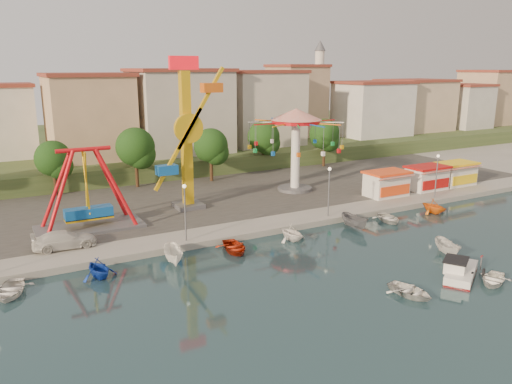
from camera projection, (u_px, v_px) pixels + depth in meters
ground at (346, 281)px, 38.28m from camera, size 200.00×200.00×0.00m
quay_deck at (130, 155)px, 90.87m from camera, size 200.00×100.00×0.60m
asphalt_pad at (197, 191)px, 63.61m from camera, size 90.00×28.00×0.01m
hill_terrace at (123, 145)px, 94.82m from camera, size 200.00×60.00×3.00m
pirate_ship_ride at (87, 191)px, 48.01m from camera, size 10.00×5.00×8.00m
kamikaze_tower at (190, 138)px, 54.06m from camera, size 5.78×3.10×16.50m
wave_swinger at (296, 131)px, 62.15m from camera, size 11.60×11.60×10.40m
booth_left at (386, 183)px, 60.83m from camera, size 5.40×3.78×3.08m
booth_mid at (427, 178)px, 64.06m from camera, size 5.40×3.78×3.08m
booth_right at (456, 173)px, 66.60m from camera, size 5.40×3.78×3.08m
lamp_post_1 at (185, 214)px, 44.82m from camera, size 0.14×0.14×5.00m
lamp_post_2 at (329, 193)px, 52.31m from camera, size 0.14×0.14×5.00m
lamp_post_3 at (436, 177)px, 59.80m from camera, size 0.14×0.14×5.00m
tree_1 at (53, 159)px, 60.30m from camera, size 4.35×4.35×6.80m
tree_2 at (135, 147)px, 64.44m from camera, size 5.02×5.02×7.85m
tree_3 at (211, 146)px, 67.98m from camera, size 4.68×4.68×7.32m
tree_4 at (264, 137)px, 75.16m from camera, size 4.86×4.86×7.60m
tree_5 at (325, 134)px, 78.30m from camera, size 4.83×4.83×7.54m
building_2 at (91, 116)px, 76.48m from camera, size 11.95×9.28×11.23m
building_3 at (183, 120)px, 80.50m from camera, size 12.59×10.50×9.20m
building_4 at (247, 115)px, 89.69m from camera, size 10.75×9.23×9.24m
building_5 at (314, 107)px, 94.08m from camera, size 12.77×10.96×11.21m
building_6 at (368, 102)px, 98.13m from camera, size 8.23×8.98×12.36m
building_7 at (394, 108)px, 108.32m from camera, size 11.59×10.93×8.76m
building_8 at (464, 98)px, 108.83m from camera, size 12.84×9.28×12.58m
building_9 at (492, 103)px, 117.91m from camera, size 12.95×9.17×9.21m
minaret at (319, 85)px, 97.94m from camera, size 2.80×2.80×18.00m
cabin_motorboat at (460, 272)px, 38.78m from camera, size 5.23×4.25×1.75m
rowboat_a at (410, 291)px, 35.75m from camera, size 3.01×3.82×0.72m
rowboat_b at (493, 279)px, 37.75m from camera, size 3.92×3.48×0.67m
skiff at (448, 248)px, 43.28m from camera, size 2.54×3.80×1.37m
van at (64, 240)px, 43.37m from camera, size 5.36×2.28×1.54m
moored_boat_0 at (10, 290)px, 35.86m from camera, size 3.76×4.50×0.80m
moored_boat_1 at (99, 268)px, 38.69m from camera, size 3.35×3.66×1.63m
moored_boat_2 at (174, 255)px, 41.58m from camera, size 2.10×3.99×1.46m
moored_boat_3 at (234, 247)px, 44.30m from camera, size 3.25×4.21×0.80m
moored_boat_4 at (292, 232)px, 47.04m from camera, size 3.11×3.45×1.60m
moored_boat_5 at (355, 221)px, 50.62m from camera, size 1.41×3.75×1.45m
moored_boat_6 at (389, 218)px, 52.87m from camera, size 3.40×4.17×0.76m
moored_boat_7 at (434, 206)px, 55.89m from camera, size 2.88×3.29×1.68m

